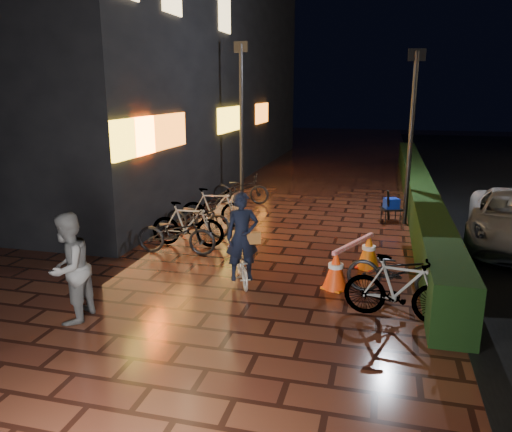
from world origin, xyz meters
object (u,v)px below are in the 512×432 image
(bystander_person, at_px, (69,268))
(cart_assembly, at_px, (391,205))
(cyclist, at_px, (242,251))
(traffic_barrier, at_px, (353,260))

(bystander_person, relative_size, cart_assembly, 1.81)
(cyclist, height_order, cart_assembly, cyclist)
(traffic_barrier, height_order, cart_assembly, cart_assembly)
(traffic_barrier, relative_size, cart_assembly, 1.83)
(traffic_barrier, xyz_separation_m, cart_assembly, (0.76, 4.62, 0.14))
(cyclist, relative_size, cart_assembly, 1.83)
(cyclist, bearing_deg, cart_assembly, 62.90)
(cyclist, height_order, traffic_barrier, cyclist)
(bystander_person, bearing_deg, traffic_barrier, 123.18)
(bystander_person, relative_size, cyclist, 0.99)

